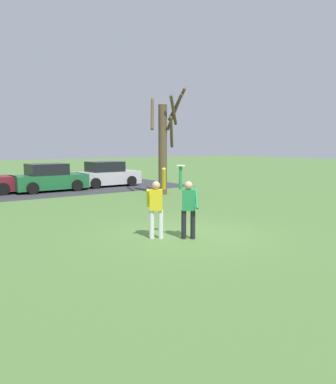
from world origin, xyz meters
The scene contains 8 objects.
ground_plane centered at (0.00, 0.00, 0.00)m, with size 120.00×120.00×0.00m, color #567F3D.
person_catcher centered at (-0.28, -0.43, 0.98)m, with size 0.57×0.55×2.08m.
person_defender centered at (-1.00, 0.14, 0.98)m, with size 0.65×0.64×2.05m.
frisbee_disc centered at (-0.45, -0.29, 2.09)m, with size 0.25×0.25×0.02m, color white.
parked_car_green centered at (0.45, 13.19, 0.73)m, with size 4.11×2.07×1.59m.
parked_car_silver centered at (4.37, 13.67, 0.73)m, with size 4.11×2.07×1.59m.
parking_strip centered at (0.49, 13.50, 0.00)m, with size 17.18×6.40×0.01m, color #38383D.
bare_tree_tall centered at (5.00, 8.17, 2.77)m, with size 1.91×1.89×5.60m.
Camera 1 is at (-7.20, -8.97, 2.69)m, focal length 36.70 mm.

